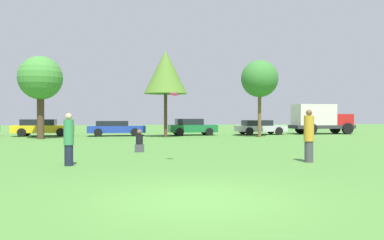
{
  "coord_description": "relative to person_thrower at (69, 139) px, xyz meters",
  "views": [
    {
      "loc": [
        -1.16,
        -7.55,
        1.62
      ],
      "look_at": [
        0.7,
        5.62,
        1.46
      ],
      "focal_mm": 36.71,
      "sensor_mm": 36.0,
      "label": 1
    }
  ],
  "objects": [
    {
      "name": "parked_car_silver",
      "position": [
        12.37,
        18.83,
        -0.21
      ],
      "size": [
        4.22,
        2.11,
        1.21
      ],
      "rotation": [
        0.0,
        0.0,
        0.05
      ],
      "color": "#B2B2B7",
      "rests_on": "ground"
    },
    {
      "name": "parked_car_blue",
      "position": [
        0.5,
        18.25,
        -0.22
      ],
      "size": [
        4.51,
        2.0,
        1.18
      ],
      "rotation": [
        0.0,
        0.0,
        0.05
      ],
      "color": "#1E389E",
      "rests_on": "ground"
    },
    {
      "name": "tree_0",
      "position": [
        -4.34,
        14.93,
        3.25
      ],
      "size": [
        2.96,
        2.96,
        5.66
      ],
      "color": "#473323",
      "rests_on": "ground"
    },
    {
      "name": "parked_car_green",
      "position": [
        6.57,
        18.61,
        -0.17
      ],
      "size": [
        3.93,
        2.17,
        1.34
      ],
      "rotation": [
        0.0,
        0.0,
        0.05
      ],
      "color": "#196633",
      "rests_on": "ground"
    },
    {
      "name": "frisbee",
      "position": [
        3.41,
        0.26,
        1.48
      ],
      "size": [
        0.28,
        0.28,
        0.11
      ],
      "color": "#F21E72"
    },
    {
      "name": "tree_2",
      "position": [
        11.19,
        15.14,
        3.46
      ],
      "size": [
        2.74,
        2.74,
        5.71
      ],
      "color": "brown",
      "rests_on": "ground"
    },
    {
      "name": "ground_plane",
      "position": [
        3.32,
        -5.42,
        -0.85
      ],
      "size": [
        120.0,
        120.0,
        0.0
      ],
      "primitive_type": "plane",
      "color": "#477A33"
    },
    {
      "name": "delivery_truck_red",
      "position": [
        17.85,
        19.11,
        0.51
      ],
      "size": [
        5.47,
        2.45,
        2.57
      ],
      "rotation": [
        0.0,
        0.0,
        0.05
      ],
      "color": "#2D2D33",
      "rests_on": "ground"
    },
    {
      "name": "parked_car_yellow",
      "position": [
        -5.16,
        18.93,
        -0.16
      ],
      "size": [
        4.61,
        2.17,
        1.31
      ],
      "rotation": [
        0.0,
        0.0,
        0.05
      ],
      "color": "gold",
      "rests_on": "ground"
    },
    {
      "name": "bystander_sitting",
      "position": [
        2.27,
        4.44,
        -0.44
      ],
      "size": [
        0.41,
        0.34,
        1.0
      ],
      "color": "#3F3F47",
      "rests_on": "ground"
    },
    {
      "name": "person_catcher",
      "position": [
        8.04,
        -0.17,
        0.06
      ],
      "size": [
        0.34,
        0.34,
        1.82
      ],
      "rotation": [
        0.0,
        0.0,
        3.12
      ],
      "color": "#3F3F47",
      "rests_on": "ground"
    },
    {
      "name": "tree_1",
      "position": [
        4.27,
        16.06,
        3.95
      ],
      "size": [
        3.21,
        3.21,
        6.43
      ],
      "color": "#473323",
      "rests_on": "ground"
    },
    {
      "name": "person_thrower",
      "position": [
        0.0,
        0.0,
        0.0
      ],
      "size": [
        0.32,
        0.32,
        1.69
      ],
      "rotation": [
        0.0,
        0.0,
        -0.02
      ],
      "color": "#191E33",
      "rests_on": "ground"
    }
  ]
}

